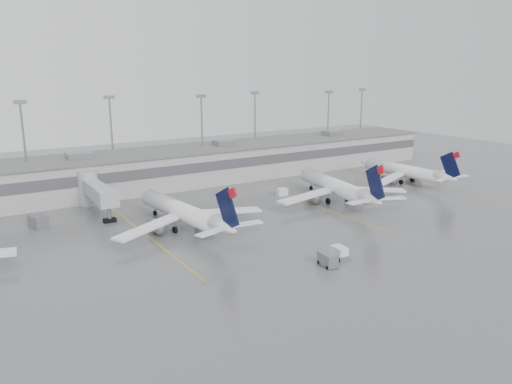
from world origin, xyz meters
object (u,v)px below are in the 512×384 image
jet_mid_left (184,212)px  jet_mid_right (337,187)px  jet_far_right (406,171)px  baggage_tug (339,254)px

jet_mid_left → jet_mid_right: size_ratio=0.98×
jet_far_right → jet_mid_left: bearing=-177.0°
jet_far_right → baggage_tug: (-46.35, -28.81, -2.22)m
baggage_tug → jet_far_right: bearing=36.4°
jet_far_right → baggage_tug: bearing=-149.5°
jet_mid_left → jet_mid_right: 33.86m
baggage_tug → jet_mid_right: bearing=54.2°
jet_mid_right → jet_mid_left: bearing=-169.4°
jet_mid_left → baggage_tug: size_ratio=10.44×
jet_far_right → baggage_tug: jet_far_right is taller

